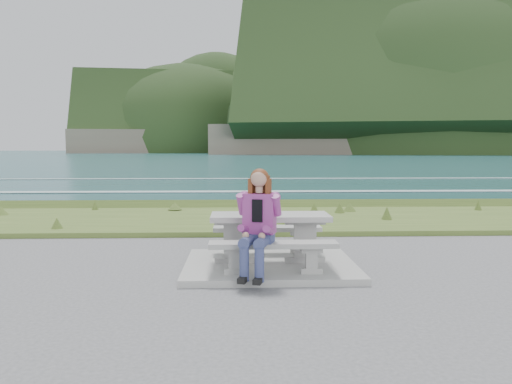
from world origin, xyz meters
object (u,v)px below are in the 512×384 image
at_px(bench_landward, 273,249).
at_px(bench_seaward, 267,232).
at_px(picnic_table, 270,225).
at_px(seated_woman, 257,237).

xyz_separation_m(bench_landward, bench_seaward, (0.00, 1.40, 0.00)).
distance_m(picnic_table, bench_seaward, 0.74).
height_order(bench_seaward, seated_woman, seated_woman).
bearing_deg(picnic_table, seated_woman, -105.75).
bearing_deg(picnic_table, bench_seaward, 90.00).
height_order(bench_landward, seated_woman, seated_woman).
height_order(bench_landward, bench_seaward, same).
height_order(picnic_table, bench_landward, picnic_table).
bearing_deg(bench_landward, seated_woman, -150.13).
bearing_deg(seated_woman, picnic_table, 90.41).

